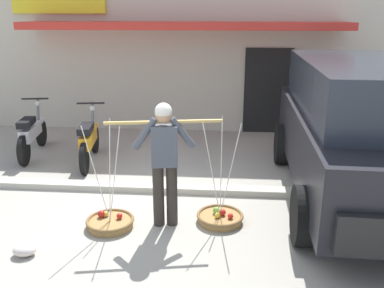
# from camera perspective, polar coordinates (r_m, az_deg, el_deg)

# --- Properties ---
(ground_plane) EXTENTS (90.00, 90.00, 0.00)m
(ground_plane) POSITION_cam_1_polar(r_m,az_deg,el_deg) (6.12, -5.38, -9.20)
(ground_plane) COLOR #9E998C
(sidewalk_curb) EXTENTS (20.00, 0.24, 0.10)m
(sidewalk_curb) POSITION_cam_1_polar(r_m,az_deg,el_deg) (6.73, -4.37, -6.13)
(sidewalk_curb) COLOR #BAB4A5
(sidewalk_curb) RESTS_ON ground
(fruit_vendor) EXTENTS (1.49, 0.30, 1.70)m
(fruit_vendor) POSITION_cam_1_polar(r_m,az_deg,el_deg) (5.36, -3.85, -1.83)
(fruit_vendor) COLOR #2D2823
(fruit_vendor) RESTS_ON ground
(fruit_basket_left_side) EXTENTS (0.65, 0.65, 1.45)m
(fruit_basket_left_side) POSITION_cam_1_polar(r_m,az_deg,el_deg) (5.79, 3.91, -10.03)
(fruit_basket_left_side) COLOR #9E7542
(fruit_basket_left_side) RESTS_ON ground
(fruit_basket_right_side) EXTENTS (0.65, 0.65, 1.45)m
(fruit_basket_right_side) POSITION_cam_1_polar(r_m,az_deg,el_deg) (5.76, -11.30, -10.51)
(fruit_basket_right_side) COLOR #9E7542
(fruit_basket_right_side) RESTS_ON ground
(motorcycle_nearest_shop) EXTENTS (0.54, 1.81, 1.09)m
(motorcycle_nearest_shop) POSITION_cam_1_polar(r_m,az_deg,el_deg) (8.84, -21.36, 1.33)
(motorcycle_nearest_shop) COLOR black
(motorcycle_nearest_shop) RESTS_ON ground
(motorcycle_second_in_row) EXTENTS (0.54, 1.81, 1.09)m
(motorcycle_second_in_row) POSITION_cam_1_polar(r_m,az_deg,el_deg) (8.05, -14.10, 0.50)
(motorcycle_second_in_row) COLOR black
(motorcycle_second_in_row) RESTS_ON ground
(parked_truck) EXTENTS (2.29, 4.87, 2.10)m
(parked_truck) POSITION_cam_1_polar(r_m,az_deg,el_deg) (6.64, 22.16, 2.15)
(parked_truck) COLOR black
(parked_truck) RESTS_ON ground
(storefront_building) EXTENTS (13.00, 6.00, 4.20)m
(storefront_building) POSITION_cam_1_polar(r_m,az_deg,el_deg) (12.29, 0.22, 14.65)
(storefront_building) COLOR beige
(storefront_building) RESTS_ON ground
(plastic_litter_bag) EXTENTS (0.28, 0.22, 0.14)m
(plastic_litter_bag) POSITION_cam_1_polar(r_m,az_deg,el_deg) (5.44, -22.23, -13.45)
(plastic_litter_bag) COLOR silver
(plastic_litter_bag) RESTS_ON ground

